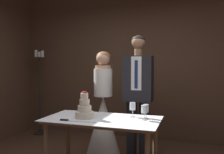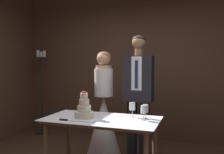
{
  "view_description": "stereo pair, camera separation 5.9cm",
  "coord_description": "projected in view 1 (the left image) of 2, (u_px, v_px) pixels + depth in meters",
  "views": [
    {
      "loc": [
        1.04,
        -2.4,
        1.43
      ],
      "look_at": [
        0.01,
        0.74,
        1.24
      ],
      "focal_mm": 40.0,
      "sensor_mm": 36.0,
      "label": 1
    },
    {
      "loc": [
        1.09,
        -2.39,
        1.43
      ],
      "look_at": [
        0.01,
        0.74,
        1.24
      ],
      "focal_mm": 40.0,
      "sensor_mm": 36.0,
      "label": 2
    }
  ],
  "objects": [
    {
      "name": "candle_stand",
      "position": [
        40.0,
        92.0,
        5.02
      ],
      "size": [
        0.28,
        0.28,
        1.69
      ],
      "color": "black",
      "rests_on": "ground_plane"
    },
    {
      "name": "wine_glass_near",
      "position": [
        144.0,
        110.0,
        2.87
      ],
      "size": [
        0.07,
        0.07,
        0.17
      ],
      "color": "silver",
      "rests_on": "cake_table"
    },
    {
      "name": "wine_glass_far",
      "position": [
        133.0,
        107.0,
        3.04
      ],
      "size": [
        0.07,
        0.07,
        0.18
      ],
      "color": "silver",
      "rests_on": "cake_table"
    },
    {
      "name": "tiered_cake",
      "position": [
        85.0,
        110.0,
        2.99
      ],
      "size": [
        0.22,
        0.22,
        0.32
      ],
      "color": "beige",
      "rests_on": "cake_table"
    },
    {
      "name": "wall_back",
      "position": [
        137.0,
        61.0,
        4.77
      ],
      "size": [
        4.9,
        0.12,
        2.93
      ],
      "primitive_type": "cube",
      "color": "#513828",
      "rests_on": "ground_plane"
    },
    {
      "name": "wine_glass_middle",
      "position": [
        146.0,
        109.0,
        2.98
      ],
      "size": [
        0.07,
        0.07,
        0.17
      ],
      "color": "silver",
      "rests_on": "cake_table"
    },
    {
      "name": "bride",
      "position": [
        103.0,
        118.0,
        3.8
      ],
      "size": [
        0.54,
        0.54,
        1.6
      ],
      "color": "white",
      "rests_on": "ground_plane"
    },
    {
      "name": "groom",
      "position": [
        138.0,
        92.0,
        3.61
      ],
      "size": [
        0.42,
        0.25,
        1.82
      ],
      "color": "black",
      "rests_on": "ground_plane"
    },
    {
      "name": "cake_table",
      "position": [
        102.0,
        127.0,
        2.97
      ],
      "size": [
        1.37,
        0.72,
        0.77
      ],
      "color": "#8E6B4C",
      "rests_on": "ground_plane"
    },
    {
      "name": "cake_knife",
      "position": [
        71.0,
        121.0,
        2.83
      ],
      "size": [
        0.42,
        0.05,
        0.02
      ],
      "rotation": [
        0.0,
        0.0,
        0.08
      ],
      "color": "silver",
      "rests_on": "cake_table"
    }
  ]
}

